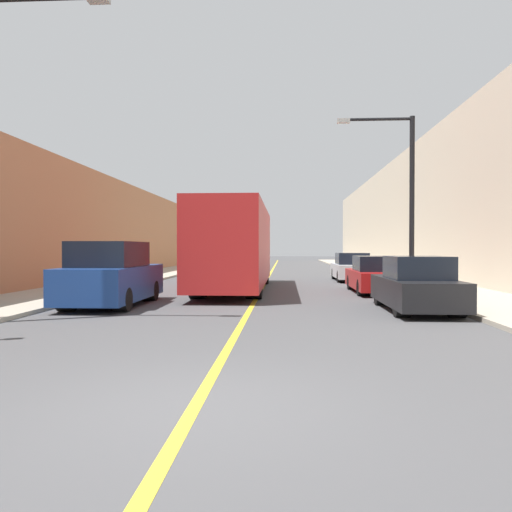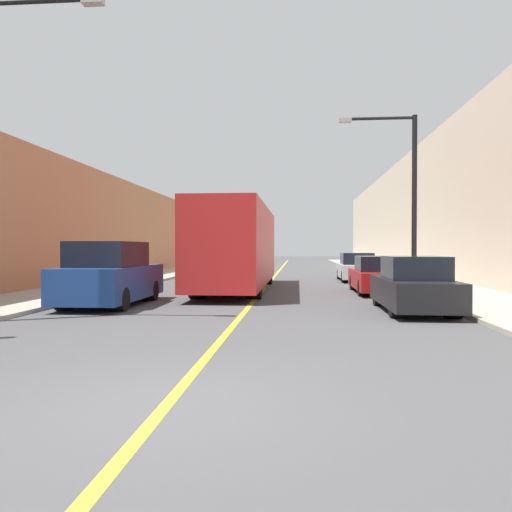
% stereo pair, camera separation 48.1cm
% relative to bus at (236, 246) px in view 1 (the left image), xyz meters
% --- Properties ---
extents(ground_plane, '(200.00, 200.00, 0.00)m').
position_rel_bus_xyz_m(ground_plane, '(1.06, -15.42, -1.86)').
color(ground_plane, '#474749').
extents(sidewalk_left, '(3.50, 72.00, 0.11)m').
position_rel_bus_xyz_m(sidewalk_left, '(-6.43, 14.58, -1.80)').
color(sidewalk_left, '#A89E8C').
rests_on(sidewalk_left, ground).
extents(sidewalk_right, '(3.50, 72.00, 0.11)m').
position_rel_bus_xyz_m(sidewalk_right, '(8.54, 14.58, -1.80)').
color(sidewalk_right, '#A89E8C').
rests_on(sidewalk_right, ground).
extents(building_row_left, '(4.00, 72.00, 6.00)m').
position_rel_bus_xyz_m(building_row_left, '(-10.18, 14.58, 1.14)').
color(building_row_left, '#B2724C').
rests_on(building_row_left, ground).
extents(building_row_right, '(4.00, 72.00, 8.50)m').
position_rel_bus_xyz_m(building_row_right, '(12.29, 14.58, 2.39)').
color(building_row_right, beige).
rests_on(building_row_right, ground).
extents(road_center_line, '(0.16, 72.00, 0.01)m').
position_rel_bus_xyz_m(road_center_line, '(1.06, 14.58, -1.86)').
color(road_center_line, gold).
rests_on(road_center_line, ground).
extents(bus, '(2.53, 11.40, 3.47)m').
position_rel_bus_xyz_m(bus, '(0.00, 0.00, 0.00)').
color(bus, '#AD1E1E').
rests_on(bus, ground).
extents(parked_suv_left, '(2.01, 4.78, 1.98)m').
position_rel_bus_xyz_m(parked_suv_left, '(-3.28, -5.82, -0.95)').
color(parked_suv_left, navy).
rests_on(parked_suv_left, ground).
extents(car_right_near, '(1.76, 4.39, 1.56)m').
position_rel_bus_xyz_m(car_right_near, '(5.76, -6.63, -1.16)').
color(car_right_near, black).
rests_on(car_right_near, ground).
extents(car_right_mid, '(1.84, 4.66, 1.47)m').
position_rel_bus_xyz_m(car_right_mid, '(5.68, -0.87, -1.20)').
color(car_right_mid, maroon).
rests_on(car_right_mid, ground).
extents(car_right_far, '(1.81, 4.64, 1.52)m').
position_rel_bus_xyz_m(car_right_far, '(5.68, 6.41, -1.18)').
color(car_right_far, silver).
rests_on(car_right_far, ground).
extents(street_lamp_left, '(3.05, 0.24, 7.64)m').
position_rel_bus_xyz_m(street_lamp_left, '(-4.69, -9.42, 2.66)').
color(street_lamp_left, black).
rests_on(street_lamp_left, sidewalk_left).
extents(street_lamp_right, '(3.05, 0.24, 6.88)m').
position_rel_bus_xyz_m(street_lamp_right, '(6.78, -0.81, 2.27)').
color(street_lamp_right, black).
rests_on(street_lamp_right, sidewalk_right).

